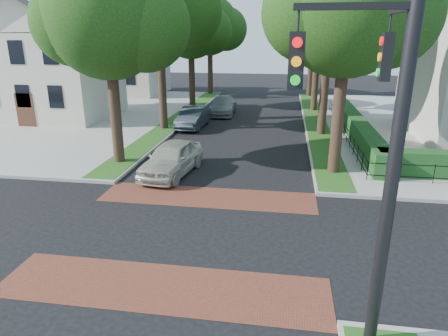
% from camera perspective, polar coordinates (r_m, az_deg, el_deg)
% --- Properties ---
extents(ground, '(120.00, 120.00, 0.00)m').
position_cam_1_polar(ground, '(14.02, -4.85, -9.17)').
color(ground, black).
rests_on(ground, ground).
extents(sidewalk_nw, '(30.00, 30.00, 0.15)m').
position_cam_1_polar(sidewalk_nw, '(38.91, -26.98, 7.00)').
color(sidewalk_nw, gray).
rests_on(sidewalk_nw, ground).
extents(crosswalk_far, '(9.00, 2.20, 0.01)m').
position_cam_1_polar(crosswalk_far, '(16.85, -2.31, -4.18)').
color(crosswalk_far, brown).
rests_on(crosswalk_far, ground).
extents(crosswalk_near, '(9.00, 2.20, 0.01)m').
position_cam_1_polar(crosswalk_near, '(11.39, -8.75, -16.49)').
color(crosswalk_near, brown).
rests_on(crosswalk_near, ground).
extents(grass_strip_ne, '(1.60, 29.80, 0.02)m').
position_cam_1_polar(grass_strip_ne, '(31.87, 12.96, 6.56)').
color(grass_strip_ne, '#1E4A15').
rests_on(grass_strip_ne, sidewalk_ne).
extents(grass_strip_nw, '(1.60, 29.80, 0.02)m').
position_cam_1_polar(grass_strip_nw, '(32.89, -6.29, 7.28)').
color(grass_strip_nw, '#1E4A15').
rests_on(grass_strip_nw, sidewalk_nw).
extents(tree_right_near, '(7.75, 6.67, 10.66)m').
position_cam_1_polar(tree_right_near, '(19.48, 17.54, 21.03)').
color(tree_right_near, black).
rests_on(tree_right_near, sidewalk_ne).
extents(tree_right_mid, '(8.25, 7.09, 11.22)m').
position_cam_1_polar(tree_right_mid, '(27.46, 15.19, 21.02)').
color(tree_right_mid, black).
rests_on(tree_right_mid, sidewalk_ne).
extents(tree_right_far, '(7.25, 6.23, 9.74)m').
position_cam_1_polar(tree_right_far, '(36.36, 13.57, 18.66)').
color(tree_right_far, black).
rests_on(tree_right_far, sidewalk_ne).
extents(tree_right_back, '(7.50, 6.45, 10.20)m').
position_cam_1_polar(tree_right_back, '(45.35, 12.76, 19.04)').
color(tree_right_back, black).
rests_on(tree_right_back, sidewalk_ne).
extents(tree_left_near, '(7.50, 6.45, 10.20)m').
position_cam_1_polar(tree_left_near, '(21.06, -15.81, 19.95)').
color(tree_left_near, black).
rests_on(tree_left_near, sidewalk_nw).
extents(tree_left_mid, '(8.00, 6.88, 11.48)m').
position_cam_1_polar(tree_left_mid, '(28.63, -9.01, 21.99)').
color(tree_left_mid, black).
rests_on(tree_left_mid, sidewalk_nw).
extents(tree_left_far, '(7.00, 6.02, 9.86)m').
position_cam_1_polar(tree_left_far, '(37.24, -4.56, 19.40)').
color(tree_left_far, black).
rests_on(tree_left_far, sidewalk_nw).
extents(tree_left_back, '(7.75, 6.66, 10.44)m').
position_cam_1_polar(tree_left_back, '(46.07, -1.85, 19.62)').
color(tree_left_back, black).
rests_on(tree_left_back, sidewalk_nw).
extents(hedge_main_road, '(1.00, 18.00, 1.20)m').
position_cam_1_polar(hedge_main_road, '(28.04, 18.26, 5.74)').
color(hedge_main_road, '#153E17').
rests_on(hedge_main_road, sidewalk_ne).
extents(fence_main_road, '(0.06, 18.00, 0.90)m').
position_cam_1_polar(fence_main_road, '(27.95, 16.61, 5.54)').
color(fence_main_road, black).
rests_on(fence_main_road, sidewalk_ne).
extents(house_left_near, '(10.00, 9.00, 10.14)m').
position_cam_1_polar(house_left_near, '(35.33, -23.65, 14.66)').
color(house_left_near, beige).
rests_on(house_left_near, sidewalk_nw).
extents(house_left_far, '(10.00, 9.00, 10.14)m').
position_cam_1_polar(house_left_far, '(47.81, -14.59, 16.19)').
color(house_left_far, beige).
rests_on(house_left_far, sidewalk_nw).
extents(traffic_signal, '(2.17, 2.00, 8.00)m').
position_cam_1_polar(traffic_signal, '(8.05, 21.80, 4.33)').
color(traffic_signal, black).
rests_on(traffic_signal, sidewalk_se).
extents(parked_car_front, '(2.54, 4.94, 1.61)m').
position_cam_1_polar(parked_car_front, '(19.53, -7.48, 1.40)').
color(parked_car_front, '#B9B9A7').
rests_on(parked_car_front, ground).
extents(parked_car_middle, '(1.84, 4.70, 1.53)m').
position_cam_1_polar(parked_car_middle, '(29.52, -4.41, 7.24)').
color(parked_car_middle, '#222B33').
rests_on(parked_car_middle, ground).
extents(parked_car_rear, '(2.32, 5.27, 1.50)m').
position_cam_1_polar(parked_car_rear, '(34.52, -0.22, 8.92)').
color(parked_car_rear, gray).
rests_on(parked_car_rear, ground).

